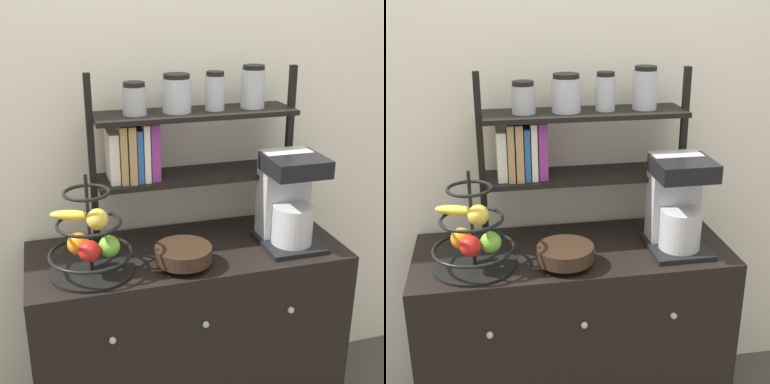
{
  "view_description": "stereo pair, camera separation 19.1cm",
  "coord_description": "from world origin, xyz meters",
  "views": [
    {
      "loc": [
        -0.48,
        -1.49,
        1.67
      ],
      "look_at": [
        0.02,
        0.24,
        1.01
      ],
      "focal_mm": 50.0,
      "sensor_mm": 36.0,
      "label": 1
    },
    {
      "loc": [
        -0.29,
        -1.53,
        1.67
      ],
      "look_at": [
        0.02,
        0.24,
        1.01
      ],
      "focal_mm": 50.0,
      "sensor_mm": 36.0,
      "label": 2
    }
  ],
  "objects": [
    {
      "name": "coffee_maker",
      "position": [
        0.38,
        0.19,
        0.95
      ],
      "size": [
        0.22,
        0.24,
        0.35
      ],
      "color": "black",
      "rests_on": "sideboard"
    },
    {
      "name": "sideboard",
      "position": [
        0.0,
        0.24,
        0.39
      ],
      "size": [
        1.16,
        0.49,
        0.78
      ],
      "color": "black",
      "rests_on": "ground_plane"
    },
    {
      "name": "fruit_stand",
      "position": [
        -0.36,
        0.15,
        0.9
      ],
      "size": [
        0.29,
        0.29,
        0.35
      ],
      "color": "black",
      "rests_on": "sideboard"
    },
    {
      "name": "wall_back",
      "position": [
        0.0,
        0.52,
        1.3
      ],
      "size": [
        7.0,
        0.05,
        2.6
      ],
      "primitive_type": "cube",
      "color": "silver",
      "rests_on": "ground_plane"
    },
    {
      "name": "shelf_hutch",
      "position": [
        -0.0,
        0.36,
        1.19
      ],
      "size": [
        0.79,
        0.2,
        0.65
      ],
      "color": "black",
      "rests_on": "sideboard"
    },
    {
      "name": "wooden_bowl",
      "position": [
        -0.05,
        0.11,
        0.82
      ],
      "size": [
        0.2,
        0.2,
        0.07
      ],
      "color": "black",
      "rests_on": "sideboard"
    }
  ]
}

